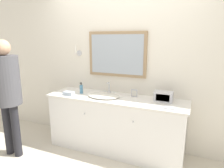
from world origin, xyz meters
TOP-DOWN VIEW (x-y plane):
  - ground_plane at (0.00, 0.00)m, footprint 14.00×14.00m
  - wall_back at (-0.00, 0.64)m, footprint 8.00×0.18m
  - vanity_counter at (0.00, 0.32)m, footprint 2.08×0.59m
  - sink_basin at (-0.17, 0.30)m, footprint 0.49×0.41m
  - soap_bottle at (-0.58, 0.33)m, footprint 0.05×0.05m
  - appliance_box at (0.68, 0.41)m, footprint 0.25×0.15m
  - picture_frame at (0.25, 0.46)m, footprint 0.10×0.01m
  - hand_towel_near_sink at (-0.71, 0.16)m, footprint 0.16×0.10m
  - metal_tray at (0.80, 0.16)m, footprint 0.14×0.11m
  - person at (-1.34, -0.39)m, footprint 0.37×0.37m

SIDE VIEW (x-z plane):
  - ground_plane at x=0.00m, z-range 0.00..0.00m
  - vanity_counter at x=0.00m, z-range 0.00..0.85m
  - metal_tray at x=0.80m, z-range 0.85..0.86m
  - sink_basin at x=-0.17m, z-range 0.77..0.96m
  - hand_towel_near_sink at x=-0.71m, z-range 0.85..0.90m
  - picture_frame at x=0.25m, z-range 0.85..0.96m
  - appliance_box at x=0.68m, z-range 0.85..0.98m
  - soap_bottle at x=-0.58m, z-range 0.83..1.00m
  - person at x=-1.34m, z-range 0.21..1.89m
  - wall_back at x=0.00m, z-range 0.00..2.55m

